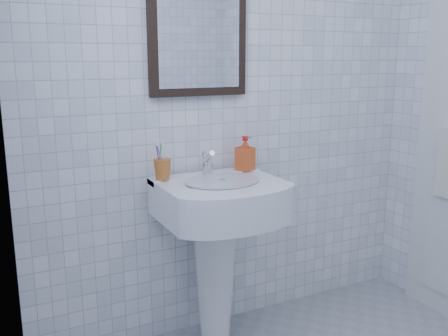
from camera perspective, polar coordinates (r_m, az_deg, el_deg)
wall_back at (r=2.57m, az=1.29°, el=8.66°), size 2.20×0.02×2.50m
wall_left at (r=1.08m, az=-20.57°, el=2.34°), size 0.02×2.40×2.50m
washbasin at (r=2.43m, az=-0.81°, el=-7.66°), size 0.57×0.42×0.87m
faucet at (r=2.43m, az=-1.91°, el=0.42°), size 0.05×0.11×0.13m
toothbrush_cup at (r=2.34m, az=-7.05°, el=-0.15°), size 0.09×0.09×0.10m
soap_dispenser at (r=2.52m, az=2.42°, el=1.71°), size 0.10×0.10×0.17m
wall_mirror at (r=2.46m, az=-2.96°, el=15.46°), size 0.50×0.04×0.62m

